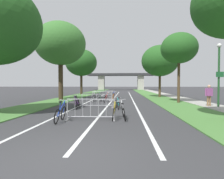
# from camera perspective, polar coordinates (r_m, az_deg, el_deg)

# --- Properties ---
(ground_plane) EXTENTS (300.00, 300.00, 0.00)m
(ground_plane) POSITION_cam_1_polar(r_m,az_deg,el_deg) (4.63, -14.84, -20.42)
(ground_plane) COLOR #333335
(grass_verge_left) EXTENTS (3.13, 68.19, 0.05)m
(grass_verge_left) POSITION_cam_1_polar(r_m,az_deg,el_deg) (32.79, -8.40, -1.45)
(grass_verge_left) COLOR #477A38
(grass_verge_left) RESTS_ON ground
(grass_verge_right) EXTENTS (3.13, 68.19, 0.05)m
(grass_verge_right) POSITION_cam_1_polar(r_m,az_deg,el_deg) (32.29, 11.88, -1.51)
(grass_verge_right) COLOR #477A38
(grass_verge_right) RESTS_ON ground
(sidewalk_path_right) EXTENTS (2.02, 68.19, 0.08)m
(sidewalk_path_right) POSITION_cam_1_polar(r_m,az_deg,el_deg) (32.73, 16.36, -1.48)
(sidewalk_path_right) COLOR #9E9B93
(sidewalk_path_right) RESTS_ON ground
(lane_stripe_center) EXTENTS (0.14, 39.45, 0.01)m
(lane_stripe_center) POSITION_cam_1_polar(r_m,az_deg,el_deg) (23.89, 0.80, -2.60)
(lane_stripe_center) COLOR silver
(lane_stripe_center) RESTS_ON ground
(lane_stripe_right_lane) EXTENTS (0.14, 39.45, 0.01)m
(lane_stripe_right_lane) POSITION_cam_1_polar(r_m,az_deg,el_deg) (23.86, 6.30, -2.61)
(lane_stripe_right_lane) COLOR silver
(lane_stripe_right_lane) RESTS_ON ground
(lane_stripe_left_lane) EXTENTS (0.14, 39.45, 0.01)m
(lane_stripe_left_lane) POSITION_cam_1_polar(r_m,az_deg,el_deg) (24.13, -4.65, -2.56)
(lane_stripe_left_lane) COLOR silver
(lane_stripe_left_lane) RESTS_ON ground
(overpass_bridge) EXTENTS (22.32, 3.91, 5.57)m
(overpass_bridge) POSITION_cam_1_polar(r_m,az_deg,el_deg) (60.47, 2.86, 3.73)
(overpass_bridge) COLOR #2D2D30
(overpass_bridge) RESTS_ON ground
(tree_left_maple_mid) EXTENTS (5.46, 5.46, 8.53)m
(tree_left_maple_mid) POSITION_cam_1_polar(r_m,az_deg,el_deg) (20.67, -16.25, 13.92)
(tree_left_maple_mid) COLOR #3D2D1E
(tree_left_maple_mid) RESTS_ON ground
(tree_left_pine_near) EXTENTS (5.45, 5.45, 7.90)m
(tree_left_pine_near) POSITION_cam_1_polar(r_m,az_deg,el_deg) (31.64, -9.86, 8.49)
(tree_left_pine_near) COLOR #3D2D1E
(tree_left_pine_near) RESTS_ON ground
(tree_right_oak_near) EXTENTS (3.36, 3.36, 6.57)m
(tree_right_oak_near) POSITION_cam_1_polar(r_m,az_deg,el_deg) (18.11, 20.75, 12.25)
(tree_right_oak_near) COLOR #4C3823
(tree_right_oak_near) RESTS_ON ground
(tree_right_oak_mid) EXTENTS (4.99, 4.99, 7.12)m
(tree_right_oak_mid) POSITION_cam_1_polar(r_m,az_deg,el_deg) (25.35, 15.16, 8.89)
(tree_right_oak_mid) COLOR #4C3823
(tree_right_oak_mid) RESTS_ON ground
(lamppost_with_sign) EXTENTS (0.56, 0.32, 4.82)m
(lamppost_with_sign) POSITION_cam_1_polar(r_m,az_deg,el_deg) (15.57, 31.17, 5.61)
(lamppost_with_sign) COLOR #1E4C23
(lamppost_with_sign) RESTS_ON ground
(crowd_barrier_nearest) EXTENTS (2.35, 0.55, 1.05)m
(crowd_barrier_nearest) POSITION_cam_1_polar(r_m,az_deg,el_deg) (8.68, -6.92, -6.47)
(crowd_barrier_nearest) COLOR #ADADB2
(crowd_barrier_nearest) RESTS_ON ground
(crowd_barrier_second) EXTENTS (2.35, 0.54, 1.05)m
(crowd_barrier_second) POSITION_cam_1_polar(r_m,az_deg,el_deg) (13.32, -4.85, -3.67)
(crowd_barrier_second) COLOR #ADADB2
(crowd_barrier_second) RESTS_ON ground
(crowd_barrier_third) EXTENTS (2.34, 0.48, 1.05)m
(crowd_barrier_third) POSITION_cam_1_polar(r_m,az_deg,el_deg) (17.94, -2.63, -2.32)
(crowd_barrier_third) COLOR #ADADB2
(crowd_barrier_third) RESTS_ON ground
(crowd_barrier_fourth) EXTENTS (2.34, 0.47, 1.05)m
(crowd_barrier_fourth) POSITION_cam_1_polar(r_m,az_deg,el_deg) (22.61, -2.19, -1.52)
(crowd_barrier_fourth) COLOR #ADADB2
(crowd_barrier_fourth) RESTS_ON ground
(bicycle_silver_0) EXTENTS (0.54, 1.60, 0.99)m
(bicycle_silver_0) POSITION_cam_1_polar(r_m,az_deg,el_deg) (18.69, -5.72, -2.64)
(bicycle_silver_0) COLOR black
(bicycle_silver_0) RESTS_ON ground
(bicycle_blue_1) EXTENTS (0.52, 1.63, 1.02)m
(bicycle_blue_1) POSITION_cam_1_polar(r_m,az_deg,el_deg) (8.66, -16.28, -7.49)
(bicycle_blue_1) COLOR black
(bicycle_blue_1) RESTS_ON ground
(bicycle_orange_2) EXTENTS (0.56, 1.64, 0.94)m
(bicycle_orange_2) POSITION_cam_1_polar(r_m,az_deg,el_deg) (18.36, 0.26, -2.77)
(bicycle_orange_2) COLOR black
(bicycle_orange_2) RESTS_ON ground
(bicycle_teal_3) EXTENTS (0.53, 1.55, 0.85)m
(bicycle_teal_3) POSITION_cam_1_polar(r_m,az_deg,el_deg) (12.74, 1.88, -4.70)
(bicycle_teal_3) COLOR black
(bicycle_teal_3) RESTS_ON ground
(bicycle_white_4) EXTENTS (0.66, 1.66, 0.88)m
(bicycle_white_4) POSITION_cam_1_polar(r_m,az_deg,el_deg) (23.27, -4.66, -1.83)
(bicycle_white_4) COLOR black
(bicycle_white_4) RESTS_ON ground
(bicycle_green_5) EXTENTS (0.61, 1.63, 1.03)m
(bicycle_green_5) POSITION_cam_1_polar(r_m,az_deg,el_deg) (18.45, -3.75, -2.66)
(bicycle_green_5) COLOR black
(bicycle_green_5) RESTS_ON ground
(bicycle_purple_6) EXTENTS (0.52, 1.74, 1.03)m
(bicycle_purple_6) POSITION_cam_1_polar(r_m,az_deg,el_deg) (13.08, -11.16, -4.37)
(bicycle_purple_6) COLOR black
(bicycle_purple_6) RESTS_ON ground
(bicycle_yellow_7) EXTENTS (0.54, 1.60, 0.99)m
(bicycle_yellow_7) POSITION_cam_1_polar(r_m,az_deg,el_deg) (8.96, 0.70, -7.15)
(bicycle_yellow_7) COLOR black
(bicycle_yellow_7) RESTS_ON ground
(bicycle_red_8) EXTENTS (0.57, 1.63, 0.99)m
(bicycle_red_8) POSITION_cam_1_polar(r_m,az_deg,el_deg) (17.49, -1.91, -2.92)
(bicycle_red_8) COLOR black
(bicycle_red_8) RESTS_ON ground
(bicycle_black_9) EXTENTS (0.63, 1.65, 0.94)m
(bicycle_black_9) POSITION_cam_1_polar(r_m,az_deg,el_deg) (14.07, -11.22, -3.99)
(bicycle_black_9) COLOR black
(bicycle_black_9) RESTS_ON ground
(bicycle_silver_10) EXTENTS (0.51, 1.66, 0.98)m
(bicycle_silver_10) POSITION_cam_1_polar(r_m,az_deg,el_deg) (8.95, 3.68, -7.24)
(bicycle_silver_10) COLOR black
(bicycle_silver_10) RESTS_ON ground
(bicycle_blue_11) EXTENTS (0.57, 1.70, 0.99)m
(bicycle_blue_11) POSITION_cam_1_polar(r_m,az_deg,el_deg) (21.96, 0.44, -1.96)
(bicycle_blue_11) COLOR black
(bicycle_blue_11) RESTS_ON ground
(pedestrian_with_backpack) EXTENTS (0.61, 0.36, 1.72)m
(pedestrian_with_backpack) POSITION_cam_1_polar(r_m,az_deg,el_deg) (15.74, 28.74, -1.12)
(pedestrian_with_backpack) COLOR olive
(pedestrian_with_backpack) RESTS_ON ground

